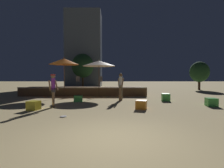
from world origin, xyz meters
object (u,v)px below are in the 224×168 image
cube_seat_4 (34,105)px  bistro_chair_0 (78,80)px  background_tree_1 (200,72)px  patio_umbrella_1 (99,63)px  frisbee_disc (64,116)px  patio_umbrella_0 (64,62)px  cube_seat_2 (78,99)px  person_1 (121,85)px  cube_seat_1 (166,97)px  background_tree_0 (83,66)px  cube_seat_0 (212,102)px  bistro_chair_1 (100,80)px  cube_seat_3 (141,105)px  person_2 (53,89)px

cube_seat_4 → bistro_chair_0: 6.90m
bistro_chair_0 → background_tree_1: (13.82, 6.58, 0.93)m
patio_umbrella_1 → frisbee_disc: patio_umbrella_1 is taller
patio_umbrella_0 → cube_seat_2: size_ratio=5.17×
person_1 → patio_umbrella_0: bearing=-73.2°
cube_seat_1 → background_tree_1: background_tree_1 is taller
cube_seat_2 → cube_seat_4: bearing=-119.3°
background_tree_1 → background_tree_0: bearing=163.7°
patio_umbrella_0 → cube_seat_2: bearing=-60.3°
cube_seat_2 → frisbee_disc: cube_seat_2 is taller
cube_seat_0 → cube_seat_2: cube_seat_0 is taller
bistro_chair_1 → cube_seat_3: bearing=64.0°
person_2 → bistro_chair_1: (2.02, 6.48, 0.31)m
cube_seat_3 → cube_seat_4: 5.26m
person_1 → background_tree_0: size_ratio=0.37×
bistro_chair_1 → patio_umbrella_1: bearing=43.9°
bistro_chair_1 → cube_seat_0: bearing=90.8°
person_1 → background_tree_0: 15.40m
patio_umbrella_0 → cube_seat_3: patio_umbrella_0 is taller
person_2 → background_tree_1: bearing=112.5°
person_2 → bistro_chair_1: bearing=143.1°
cube_seat_1 → cube_seat_4: 8.08m
patio_umbrella_0 → cube_seat_2: patio_umbrella_0 is taller
cube_seat_1 → bistro_chair_1: bistro_chair_1 is taller
cube_seat_1 → cube_seat_0: bearing=-49.4°
cube_seat_1 → background_tree_0: bearing=118.8°
cube_seat_1 → cube_seat_3: bearing=-125.7°
cube_seat_3 → background_tree_1: size_ratio=0.19×
patio_umbrella_0 → person_1: bearing=-28.7°
patio_umbrella_1 → cube_seat_3: bearing=-65.5°
cube_seat_2 → cube_seat_4: size_ratio=1.04×
patio_umbrella_0 → bistro_chair_1: 3.51m
patio_umbrella_1 → frisbee_disc: 7.83m
cube_seat_3 → bistro_chair_0: 7.91m
patio_umbrella_0 → background_tree_0: (-0.49, 11.94, 0.43)m
cube_seat_0 → bistro_chair_0: (-8.39, 5.65, 1.08)m
cube_seat_4 → background_tree_0: size_ratio=0.12×
patio_umbrella_0 → frisbee_disc: bearing=-75.0°
cube_seat_0 → cube_seat_2: (-7.63, 1.74, -0.03)m
frisbee_disc → person_2: bearing=117.3°
bistro_chair_1 → background_tree_0: bearing=-118.6°
background_tree_0 → background_tree_1: background_tree_0 is taller
person_2 → frisbee_disc: person_2 is taller
patio_umbrella_1 → background_tree_1: bearing=32.2°
cube_seat_4 → cube_seat_0: bearing=6.9°
patio_umbrella_0 → background_tree_0: size_ratio=0.63×
person_2 → bistro_chair_1: person_2 is taller
person_1 → cube_seat_3: bearing=61.1°
cube_seat_0 → bistro_chair_0: 10.17m
patio_umbrella_1 → background_tree_1: 14.12m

